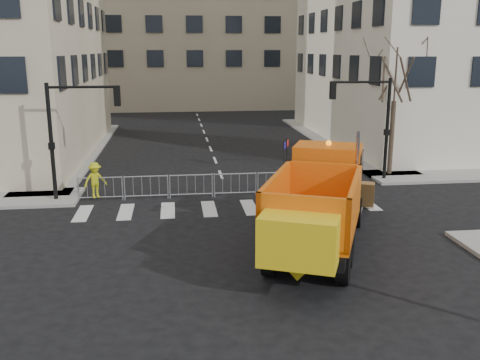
{
  "coord_description": "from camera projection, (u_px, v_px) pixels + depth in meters",
  "views": [
    {
      "loc": [
        -2.55,
        -16.97,
        6.84
      ],
      "look_at": [
        -0.11,
        2.5,
        2.01
      ],
      "focal_mm": 40.0,
      "sensor_mm": 36.0,
      "label": 1
    }
  ],
  "objects": [
    {
      "name": "worker",
      "position": [
        95.0,
        180.0,
        24.51
      ],
      "size": [
        1.23,
        1.04,
        1.66
      ],
      "primitive_type": "imported",
      "rotation": [
        0.0,
        0.0,
        0.48
      ],
      "color": "#B7BA15",
      "rests_on": "sidewalk_back"
    },
    {
      "name": "cop_a",
      "position": [
        337.0,
        193.0,
        22.94
      ],
      "size": [
        0.69,
        0.6,
        1.61
      ],
      "primitive_type": "imported",
      "rotation": [
        0.0,
        0.0,
        3.59
      ],
      "color": "black",
      "rests_on": "ground"
    },
    {
      "name": "ground",
      "position": [
        252.0,
        254.0,
        18.3
      ],
      "size": [
        120.0,
        120.0,
        0.0
      ],
      "primitive_type": "plane",
      "color": "black",
      "rests_on": "ground"
    },
    {
      "name": "sidewalk_back",
      "position": [
        227.0,
        189.0,
        26.47
      ],
      "size": [
        64.0,
        5.0,
        0.15
      ],
      "primitive_type": "cube",
      "color": "gray",
      "rests_on": "ground"
    },
    {
      "name": "building_far",
      "position": [
        191.0,
        5.0,
        65.53
      ],
      "size": [
        30.0,
        18.0,
        24.0
      ],
      "primitive_type": "cube",
      "color": "tan",
      "rests_on": "ground"
    },
    {
      "name": "newspaper_box",
      "position": [
        322.0,
        174.0,
        26.93
      ],
      "size": [
        0.53,
        0.49,
        1.1
      ],
      "primitive_type": "cube",
      "rotation": [
        0.0,
        0.0,
        0.24
      ],
      "color": "#B2220D",
      "rests_on": "sidewalk_back"
    },
    {
      "name": "crowd_barriers",
      "position": [
        213.0,
        185.0,
        25.4
      ],
      "size": [
        12.6,
        0.6,
        1.1
      ],
      "primitive_type": null,
      "color": "#9EA0A5",
      "rests_on": "ground"
    },
    {
      "name": "street_tree",
      "position": [
        393.0,
        108.0,
        28.63
      ],
      "size": [
        3.0,
        3.0,
        7.5
      ],
      "primitive_type": null,
      "color": "#382B21",
      "rests_on": "ground"
    },
    {
      "name": "cop_c",
      "position": [
        352.0,
        190.0,
        22.55
      ],
      "size": [
        0.82,
        1.29,
        2.04
      ],
      "primitive_type": "imported",
      "rotation": [
        0.0,
        0.0,
        4.43
      ],
      "color": "black",
      "rests_on": "ground"
    },
    {
      "name": "cop_b",
      "position": [
        325.0,
        194.0,
        22.41
      ],
      "size": [
        1.12,
        1.04,
        1.85
      ],
      "primitive_type": "imported",
      "rotation": [
        0.0,
        0.0,
        2.65
      ],
      "color": "black",
      "rests_on": "ground"
    },
    {
      "name": "traffic_light_right",
      "position": [
        387.0,
        130.0,
        27.83
      ],
      "size": [
        0.18,
        0.18,
        5.4
      ],
      "primitive_type": "cylinder",
      "color": "black",
      "rests_on": "ground"
    },
    {
      "name": "plow_truck",
      "position": [
        319.0,
        201.0,
        18.21
      ],
      "size": [
        6.6,
        10.63,
        4.03
      ],
      "rotation": [
        0.0,
        0.0,
        1.17
      ],
      "color": "black",
      "rests_on": "ground"
    },
    {
      "name": "traffic_light_left",
      "position": [
        51.0,
        144.0,
        23.91
      ],
      "size": [
        0.18,
        0.18,
        5.4
      ],
      "primitive_type": "cylinder",
      "color": "black",
      "rests_on": "ground"
    }
  ]
}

